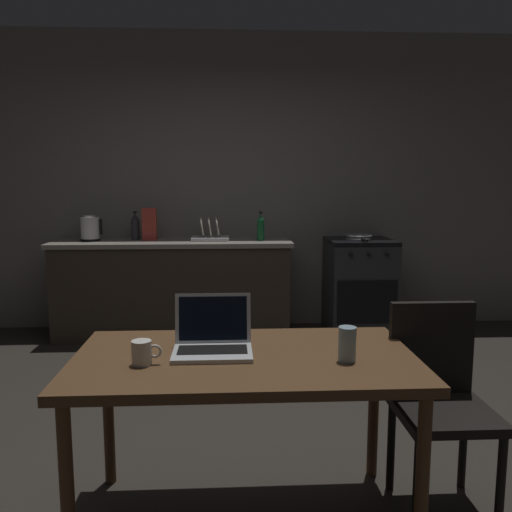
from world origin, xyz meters
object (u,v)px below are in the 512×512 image
(chair, at_px, (438,392))
(laptop, at_px, (213,341))
(coffee_mug, at_px, (142,353))
(drinking_glass, at_px, (347,344))
(electric_kettle, at_px, (90,229))
(frying_pan, at_px, (359,237))
(stove_oven, at_px, (359,286))
(cereal_box, at_px, (149,224))
(bottle, at_px, (261,227))
(dish_rack, at_px, (210,235))
(bottle_b, at_px, (135,226))
(dining_table, at_px, (245,372))

(chair, distance_m, laptop, 1.02)
(coffee_mug, height_order, drinking_glass, drinking_glass)
(electric_kettle, height_order, frying_pan, electric_kettle)
(chair, height_order, frying_pan, frying_pan)
(stove_oven, distance_m, cereal_box, 2.04)
(frying_pan, bearing_deg, bottle, -178.65)
(bottle, distance_m, dish_rack, 0.47)
(electric_kettle, distance_m, drinking_glass, 3.36)
(electric_kettle, height_order, bottle_b, bottle_b)
(stove_oven, bearing_deg, bottle_b, 177.74)
(laptop, relative_size, cereal_box, 1.08)
(laptop, distance_m, drinking_glass, 0.55)
(chair, bearing_deg, drinking_glass, -171.70)
(electric_kettle, bearing_deg, cereal_box, 2.16)
(frying_pan, distance_m, drinking_glass, 2.96)
(stove_oven, xyz_separation_m, dish_rack, (-1.40, 0.00, 0.49))
(drinking_glass, relative_size, bottle_b, 0.52)
(laptop, height_order, coffee_mug, laptop)
(dish_rack, bearing_deg, laptop, -88.01)
(dining_table, bearing_deg, cereal_box, 105.50)
(frying_pan, bearing_deg, drinking_glass, -104.81)
(coffee_mug, bearing_deg, dish_rack, 86.64)
(dish_rack, bearing_deg, bottle_b, 173.43)
(stove_oven, relative_size, dining_table, 0.64)
(frying_pan, bearing_deg, chair, -96.46)
(stove_oven, height_order, chair, same)
(bottle, bearing_deg, dining_table, -94.92)
(stove_oven, distance_m, dining_table, 3.03)
(dining_table, relative_size, cereal_box, 4.67)
(laptop, distance_m, cereal_box, 2.85)
(chair, bearing_deg, bottle_b, 107.83)
(cereal_box, bearing_deg, frying_pan, -1.44)
(stove_oven, height_order, electric_kettle, electric_kettle)
(stove_oven, distance_m, electric_kettle, 2.54)
(dining_table, xyz_separation_m, electric_kettle, (-1.31, 2.79, 0.34))
(chair, distance_m, electric_kettle, 3.48)
(cereal_box, height_order, bottle_b, cereal_box)
(coffee_mug, relative_size, bottle_b, 0.44)
(laptop, bearing_deg, electric_kettle, 108.19)
(chair, height_order, dish_rack, dish_rack)
(electric_kettle, height_order, coffee_mug, electric_kettle)
(bottle, height_order, drinking_glass, bottle)
(bottle, bearing_deg, frying_pan, 1.35)
(electric_kettle, distance_m, bottle, 1.55)
(bottle, bearing_deg, laptop, -97.74)
(chair, xyz_separation_m, bottle_b, (-1.77, 2.77, 0.50))
(chair, xyz_separation_m, laptop, (-0.98, -0.05, 0.26))
(chair, height_order, cereal_box, cereal_box)
(bottle_b, bearing_deg, coffee_mug, -79.94)
(bottle, xyz_separation_m, frying_pan, (0.92, 0.02, -0.10))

